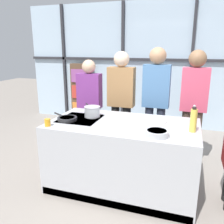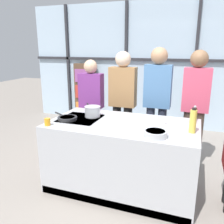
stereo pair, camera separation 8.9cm
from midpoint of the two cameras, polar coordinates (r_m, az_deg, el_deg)
ground_plane at (r=3.39m, az=1.67°, el=-17.11°), size 18.00×18.00×0.00m
back_window_wall at (r=5.55m, az=9.99°, el=10.92°), size 6.40×0.10×2.80m
bookshelf at (r=5.99m, az=-7.69°, el=4.66°), size 0.53×0.19×1.42m
demo_island at (r=3.17m, az=1.70°, el=-10.31°), size 1.87×1.01×0.89m
spectator_far_left at (r=4.09m, az=-6.02°, el=2.70°), size 0.41×0.23×1.62m
spectator_center_left at (r=3.88m, az=1.56°, el=3.35°), size 0.43×0.25×1.76m
spectator_center_right at (r=3.75m, az=9.84°, el=3.51°), size 0.41×0.25×1.82m
spectator_far_right at (r=3.72m, az=18.42°, el=2.66°), size 0.39×0.25×1.79m
frying_pan at (r=3.17m, az=-11.57°, el=-1.54°), size 0.42×0.30×0.04m
saucepan at (r=3.25m, az=-5.57°, el=0.16°), size 0.31×0.34×0.15m
white_plate at (r=3.09m, az=10.06°, el=-2.21°), size 0.23×0.23×0.01m
mixing_bowl at (r=2.59m, az=9.76°, el=-5.00°), size 0.26×0.26×0.07m
oil_bottle at (r=2.79m, az=18.14°, el=-1.92°), size 0.08×0.08×0.29m
pepper_grinder at (r=3.23m, az=18.34°, el=-0.34°), size 0.06×0.06×0.21m
juice_glass_near at (r=2.99m, az=-16.08°, el=-2.44°), size 0.07×0.07×0.09m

